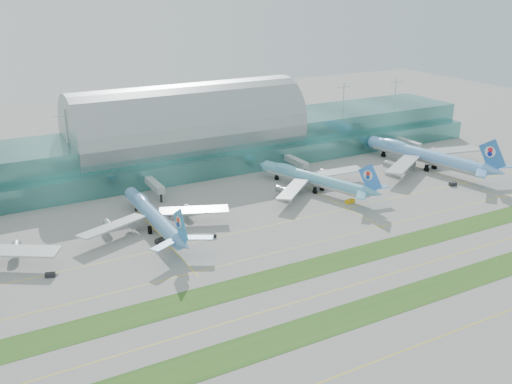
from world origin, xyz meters
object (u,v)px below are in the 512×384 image
terminal (188,140)px  airliner_b (153,214)px  airliner_d (424,155)px  airliner_c (312,178)px

terminal → airliner_b: bearing=-122.1°
airliner_b → airliner_d: bearing=2.9°
airliner_b → airliner_c: (79.38, 7.29, 0.03)m
airliner_d → airliner_b: bearing=173.0°
terminal → airliner_c: terminal is taller
terminal → airliner_b: size_ratio=4.92×
airliner_b → airliner_c: 79.71m
terminal → airliner_b: 82.16m
terminal → airliner_b: terminal is taller
airliner_c → airliner_d: airliner_d is taller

